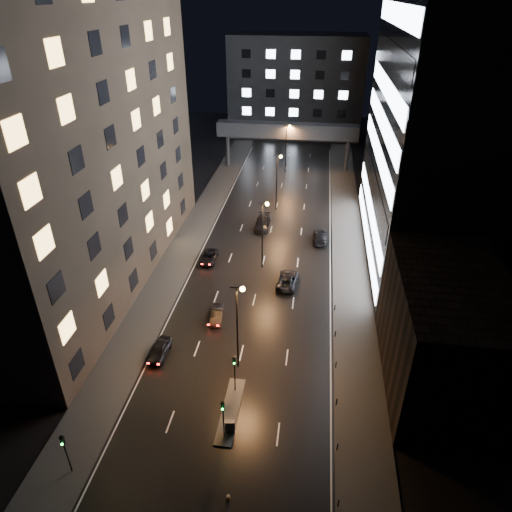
# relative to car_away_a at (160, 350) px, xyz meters

# --- Properties ---
(ground) EXTENTS (160.00, 160.00, 0.00)m
(ground) POSITION_rel_car_away_a_xyz_m (8.71, 31.56, -0.73)
(ground) COLOR black
(ground) RESTS_ON ground
(sidewalk_left) EXTENTS (5.00, 110.00, 0.15)m
(sidewalk_left) POSITION_rel_car_away_a_xyz_m (-3.79, 26.56, -0.65)
(sidewalk_left) COLOR #383533
(sidewalk_left) RESTS_ON ground
(sidewalk_right) EXTENTS (5.00, 110.00, 0.15)m
(sidewalk_right) POSITION_rel_car_away_a_xyz_m (21.21, 26.56, -0.65)
(sidewalk_right) COLOR #383533
(sidewalk_right) RESTS_ON ground
(building_left) EXTENTS (15.00, 48.00, 40.00)m
(building_left) POSITION_rel_car_away_a_xyz_m (-13.79, 15.56, 19.27)
(building_left) COLOR #2D2319
(building_left) RESTS_ON ground
(building_right_low) EXTENTS (10.00, 18.00, 12.00)m
(building_right_low) POSITION_rel_car_away_a_xyz_m (28.71, 0.56, 5.27)
(building_right_low) COLOR black
(building_right_low) RESTS_ON ground
(building_right_glass) EXTENTS (20.00, 36.00, 45.00)m
(building_right_glass) POSITION_rel_car_away_a_xyz_m (33.71, 27.56, 21.77)
(building_right_glass) COLOR black
(building_right_glass) RESTS_ON ground
(building_far) EXTENTS (34.00, 14.00, 25.00)m
(building_far) POSITION_rel_car_away_a_xyz_m (8.71, 89.56, 11.77)
(building_far) COLOR #333335
(building_far) RESTS_ON ground
(skybridge) EXTENTS (30.00, 3.00, 10.00)m
(skybridge) POSITION_rel_car_away_a_xyz_m (8.71, 61.56, 7.61)
(skybridge) COLOR #333335
(skybridge) RESTS_ON ground
(median_island) EXTENTS (1.60, 8.00, 0.15)m
(median_island) POSITION_rel_car_away_a_xyz_m (9.01, -6.44, -0.65)
(median_island) COLOR #383533
(median_island) RESTS_ON ground
(traffic_signal_near) EXTENTS (0.28, 0.34, 4.40)m
(traffic_signal_near) POSITION_rel_car_away_a_xyz_m (9.01, -3.95, 2.37)
(traffic_signal_near) COLOR black
(traffic_signal_near) RESTS_ON median_island
(traffic_signal_far) EXTENTS (0.28, 0.34, 4.40)m
(traffic_signal_far) POSITION_rel_car_away_a_xyz_m (9.01, -9.45, 2.37)
(traffic_signal_far) COLOR black
(traffic_signal_far) RESTS_ON median_island
(traffic_signal_corner) EXTENTS (0.28, 0.34, 4.40)m
(traffic_signal_corner) POSITION_rel_car_away_a_xyz_m (-2.79, -14.45, 2.22)
(traffic_signal_corner) COLOR black
(traffic_signal_corner) RESTS_ON ground
(bollard_row) EXTENTS (0.12, 25.12, 0.90)m
(bollard_row) POSITION_rel_car_away_a_xyz_m (18.91, -1.94, -0.28)
(bollard_row) COLOR black
(bollard_row) RESTS_ON ground
(streetlight_near) EXTENTS (1.45, 0.50, 10.15)m
(streetlight_near) POSITION_rel_car_away_a_xyz_m (8.87, -0.44, 5.77)
(streetlight_near) COLOR black
(streetlight_near) RESTS_ON ground
(streetlight_mid_a) EXTENTS (1.45, 0.50, 10.15)m
(streetlight_mid_a) POSITION_rel_car_away_a_xyz_m (8.87, 19.56, 5.77)
(streetlight_mid_a) COLOR black
(streetlight_mid_a) RESTS_ON ground
(streetlight_mid_b) EXTENTS (1.45, 0.50, 10.15)m
(streetlight_mid_b) POSITION_rel_car_away_a_xyz_m (8.87, 39.56, 5.77)
(streetlight_mid_b) COLOR black
(streetlight_mid_b) RESTS_ON ground
(streetlight_far) EXTENTS (1.45, 0.50, 10.15)m
(streetlight_far) POSITION_rel_car_away_a_xyz_m (8.87, 59.56, 5.77)
(streetlight_far) COLOR black
(streetlight_far) RESTS_ON ground
(car_away_a) EXTENTS (1.82, 4.31, 1.45)m
(car_away_a) POSITION_rel_car_away_a_xyz_m (0.00, 0.00, 0.00)
(car_away_a) COLOR black
(car_away_a) RESTS_ON ground
(car_away_b) EXTENTS (1.78, 4.10, 1.31)m
(car_away_b) POSITION_rel_car_away_a_xyz_m (4.82, 7.06, -0.07)
(car_away_b) COLOR black
(car_away_b) RESTS_ON ground
(car_away_c) EXTENTS (2.22, 4.70, 1.30)m
(car_away_c) POSITION_rel_car_away_a_xyz_m (0.82, 20.20, -0.08)
(car_away_c) COLOR black
(car_away_c) RESTS_ON ground
(car_away_d) EXTENTS (2.34, 5.69, 1.65)m
(car_away_d) POSITION_rel_car_away_a_xyz_m (7.21, 32.00, 0.10)
(car_away_d) COLOR black
(car_away_d) RESTS_ON ground
(car_toward_a) EXTENTS (2.95, 5.62, 1.51)m
(car_toward_a) POSITION_rel_car_away_a_xyz_m (12.66, 15.68, 0.03)
(car_toward_a) COLOR black
(car_toward_a) RESTS_ON ground
(car_toward_b) EXTENTS (2.19, 5.34, 1.55)m
(car_toward_b) POSITION_rel_car_away_a_xyz_m (16.80, 28.63, 0.05)
(car_toward_b) COLOR black
(car_toward_b) RESTS_ON ground
(utility_cabinet) EXTENTS (0.90, 0.55, 1.29)m
(utility_cabinet) POSITION_rel_car_away_a_xyz_m (9.41, -8.80, 0.07)
(utility_cabinet) COLOR #49494B
(utility_cabinet) RESTS_ON median_island
(cone_a) EXTENTS (0.45, 0.45, 0.57)m
(cone_a) POSITION_rel_car_away_a_xyz_m (8.34, -6.44, -0.44)
(cone_a) COLOR orange
(cone_a) RESTS_ON ground
(cone_b) EXTENTS (0.37, 0.37, 0.57)m
(cone_b) POSITION_rel_car_away_a_xyz_m (10.42, -14.94, -0.44)
(cone_b) COLOR #FE630D
(cone_b) RESTS_ON ground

